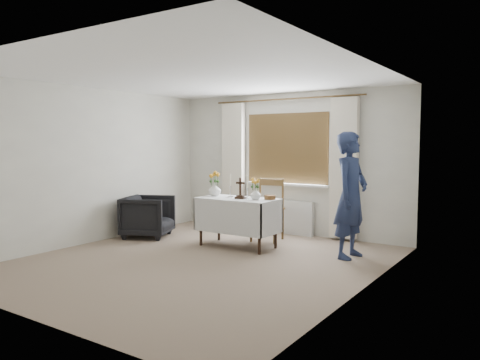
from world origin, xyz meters
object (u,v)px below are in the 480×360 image
object	(u,v)px
person	(351,195)
flower_vase_left	(215,190)
wooden_chair	(267,210)
armchair	(148,216)
wooden_cross	(240,188)
altar_table	(238,223)
flower_vase_right	(256,194)

from	to	relation	value
person	flower_vase_left	size ratio (longest dim) A/B	8.51
wooden_chair	armchair	xyz separation A→B (m)	(-1.86, -0.88, -0.15)
wooden_chair	wooden_cross	size ratio (longest dim) A/B	3.16
armchair	wooden_cross	size ratio (longest dim) A/B	2.42
armchair	wooden_cross	world-z (taller)	wooden_cross
wooden_chair	person	distance (m)	1.64
altar_table	flower_vase_right	xyz separation A→B (m)	(0.33, -0.01, 0.47)
wooden_chair	flower_vase_left	xyz separation A→B (m)	(-0.62, -0.61, 0.36)
armchair	person	bearing A→B (deg)	-105.57
person	flower_vase_left	bearing A→B (deg)	101.78
altar_table	wooden_chair	world-z (taller)	wooden_chair
altar_table	armchair	size ratio (longest dim) A/B	1.58
flower_vase_left	flower_vase_right	bearing A→B (deg)	-4.28
wooden_cross	armchair	bearing A→B (deg)	175.73
armchair	flower_vase_right	world-z (taller)	flower_vase_right
altar_table	armchair	distance (m)	1.73
wooden_chair	armchair	distance (m)	2.06
wooden_chair	flower_vase_left	world-z (taller)	wooden_chair
wooden_chair	flower_vase_right	world-z (taller)	wooden_chair
armchair	flower_vase_left	size ratio (longest dim) A/B	3.76
altar_table	wooden_cross	xyz separation A→B (m)	(0.07, -0.04, 0.54)
person	altar_table	bearing A→B (deg)	105.34
flower_vase_right	armchair	bearing A→B (deg)	-174.29
wooden_chair	wooden_cross	world-z (taller)	wooden_cross
altar_table	flower_vase_right	size ratio (longest dim) A/B	7.31
person	wooden_cross	size ratio (longest dim) A/B	5.47
altar_table	flower_vase_left	xyz separation A→B (m)	(-0.48, 0.05, 0.49)
wooden_chair	altar_table	bearing A→B (deg)	-111.67
wooden_cross	flower_vase_right	bearing A→B (deg)	-4.60
wooden_chair	person	bearing A→B (deg)	-21.95
person	wooden_chair	bearing A→B (deg)	82.38
armchair	flower_vase_right	xyz separation A→B (m)	(2.05, 0.20, 0.49)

